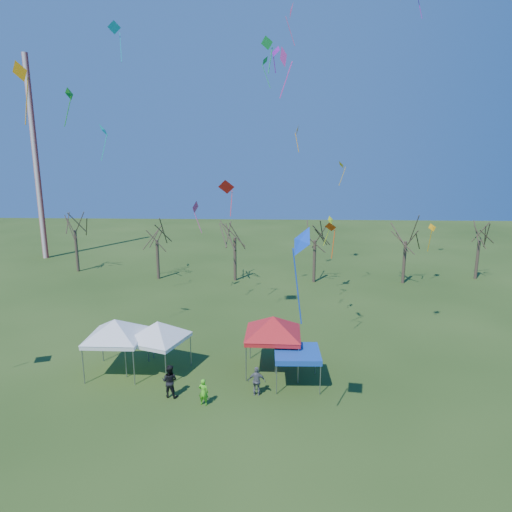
{
  "coord_description": "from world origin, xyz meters",
  "views": [
    {
      "loc": [
        1.86,
        -22.75,
        13.44
      ],
      "look_at": [
        0.78,
        3.0,
        7.56
      ],
      "focal_mm": 32.0,
      "sensor_mm": 36.0,
      "label": 1
    }
  ],
  "objects_px": {
    "tree_1": "(156,226)",
    "tree_0": "(74,215)",
    "tent_red": "(273,320)",
    "tent_blue": "(297,354)",
    "tent_white_mid": "(157,325)",
    "tree_3": "(315,225)",
    "person_dark": "(170,381)",
    "tree_5": "(481,227)",
    "person_green": "(203,392)",
    "tent_white_west": "(115,323)",
    "tree_2": "(235,222)",
    "person_grey": "(257,381)",
    "tree_4": "(407,226)",
    "radio_mast": "(36,160)"
  },
  "relations": [
    {
      "from": "person_dark",
      "to": "tree_0",
      "type": "bearing_deg",
      "value": -47.21
    },
    {
      "from": "tent_white_west",
      "to": "person_green",
      "type": "distance_m",
      "value": 7.34
    },
    {
      "from": "tree_0",
      "to": "person_grey",
      "type": "bearing_deg",
      "value": -50.8
    },
    {
      "from": "tree_5",
      "to": "tent_white_west",
      "type": "distance_m",
      "value": 39.15
    },
    {
      "from": "tent_red",
      "to": "tent_white_mid",
      "type": "bearing_deg",
      "value": -176.25
    },
    {
      "from": "person_green",
      "to": "tree_2",
      "type": "bearing_deg",
      "value": -75.73
    },
    {
      "from": "tree_2",
      "to": "tree_4",
      "type": "relative_size",
      "value": 1.04
    },
    {
      "from": "tree_3",
      "to": "person_dark",
      "type": "xyz_separation_m",
      "value": [
        -9.98,
        -23.72,
        -5.13
      ]
    },
    {
      "from": "person_dark",
      "to": "tree_2",
      "type": "bearing_deg",
      "value": -82.95
    },
    {
      "from": "radio_mast",
      "to": "tree_3",
      "type": "xyz_separation_m",
      "value": [
        34.03,
        -9.96,
        -6.42
      ]
    },
    {
      "from": "tent_red",
      "to": "person_dark",
      "type": "relative_size",
      "value": 2.47
    },
    {
      "from": "tree_4",
      "to": "tent_red",
      "type": "distance_m",
      "value": 24.5
    },
    {
      "from": "tree_1",
      "to": "tree_5",
      "type": "height_order",
      "value": "tree_1"
    },
    {
      "from": "person_green",
      "to": "tree_3",
      "type": "bearing_deg",
      "value": -94.73
    },
    {
      "from": "tree_4",
      "to": "tree_5",
      "type": "xyz_separation_m",
      "value": [
        8.37,
        2.06,
        -0.33
      ]
    },
    {
      "from": "tree_3",
      "to": "person_dark",
      "type": "height_order",
      "value": "tree_3"
    },
    {
      "from": "person_dark",
      "to": "radio_mast",
      "type": "bearing_deg",
      "value": -43.66
    },
    {
      "from": "person_dark",
      "to": "tent_red",
      "type": "bearing_deg",
      "value": -138.17
    },
    {
      "from": "tree_2",
      "to": "tree_3",
      "type": "distance_m",
      "value": 8.41
    },
    {
      "from": "tree_1",
      "to": "tree_0",
      "type": "bearing_deg",
      "value": 164.82
    },
    {
      "from": "tent_white_west",
      "to": "person_grey",
      "type": "xyz_separation_m",
      "value": [
        8.79,
        -2.38,
        -2.41
      ]
    },
    {
      "from": "tree_3",
      "to": "tree_4",
      "type": "relative_size",
      "value": 1.0
    },
    {
      "from": "tent_red",
      "to": "tent_blue",
      "type": "height_order",
      "value": "tent_red"
    },
    {
      "from": "tree_1",
      "to": "person_dark",
      "type": "xyz_separation_m",
      "value": [
        6.82,
        -24.33,
        -4.84
      ]
    },
    {
      "from": "tent_red",
      "to": "tent_white_west",
      "type": "bearing_deg",
      "value": -175.83
    },
    {
      "from": "tree_3",
      "to": "tent_blue",
      "type": "height_order",
      "value": "tree_3"
    },
    {
      "from": "tree_1",
      "to": "tent_white_mid",
      "type": "xyz_separation_m",
      "value": [
        5.47,
        -21.34,
        -2.7
      ]
    },
    {
      "from": "tent_red",
      "to": "person_dark",
      "type": "distance_m",
      "value": 7.12
    },
    {
      "from": "tree_5",
      "to": "tree_4",
      "type": "bearing_deg",
      "value": -166.15
    },
    {
      "from": "tent_red",
      "to": "person_grey",
      "type": "height_order",
      "value": "tent_red"
    },
    {
      "from": "tent_white_mid",
      "to": "tent_red",
      "type": "relative_size",
      "value": 0.87
    },
    {
      "from": "tree_1",
      "to": "tent_blue",
      "type": "height_order",
      "value": "tree_1"
    },
    {
      "from": "tree_5",
      "to": "person_green",
      "type": "bearing_deg",
      "value": -134.04
    },
    {
      "from": "tree_5",
      "to": "tent_white_west",
      "type": "bearing_deg",
      "value": -143.95
    },
    {
      "from": "tree_1",
      "to": "person_grey",
      "type": "bearing_deg",
      "value": -64.0
    },
    {
      "from": "radio_mast",
      "to": "tent_white_mid",
      "type": "xyz_separation_m",
      "value": [
        22.7,
        -30.69,
        -9.41
      ]
    },
    {
      "from": "tree_0",
      "to": "tent_blue",
      "type": "xyz_separation_m",
      "value": [
        24.08,
        -25.3,
        -4.58
      ]
    },
    {
      "from": "tree_0",
      "to": "tent_blue",
      "type": "height_order",
      "value": "tree_0"
    },
    {
      "from": "radio_mast",
      "to": "tree_1",
      "type": "bearing_deg",
      "value": -28.48
    },
    {
      "from": "tree_3",
      "to": "tent_white_west",
      "type": "height_order",
      "value": "tree_3"
    },
    {
      "from": "tent_red",
      "to": "tree_0",
      "type": "bearing_deg",
      "value": 133.81
    },
    {
      "from": "person_grey",
      "to": "tent_red",
      "type": "bearing_deg",
      "value": -102.08
    },
    {
      "from": "tree_2",
      "to": "tent_blue",
      "type": "bearing_deg",
      "value": -75.9
    },
    {
      "from": "tent_white_west",
      "to": "tent_red",
      "type": "xyz_separation_m",
      "value": [
        9.66,
        0.7,
        0.08
      ]
    },
    {
      "from": "tent_white_mid",
      "to": "tent_red",
      "type": "bearing_deg",
      "value": 3.75
    },
    {
      "from": "tree_2",
      "to": "tent_white_mid",
      "type": "distance_m",
      "value": 21.51
    },
    {
      "from": "tent_blue",
      "to": "tree_2",
      "type": "bearing_deg",
      "value": 104.1
    },
    {
      "from": "person_dark",
      "to": "person_grey",
      "type": "bearing_deg",
      "value": -164.86
    },
    {
      "from": "tree_2",
      "to": "radio_mast",
      "type": "bearing_deg",
      "value": 159.43
    },
    {
      "from": "tree_1",
      "to": "tent_blue",
      "type": "xyz_separation_m",
      "value": [
        14.0,
        -22.56,
        -3.88
      ]
    }
  ]
}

